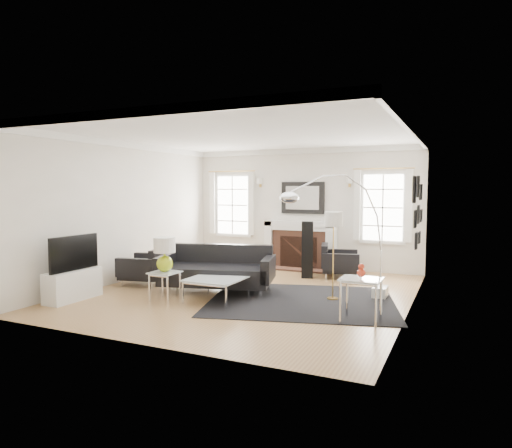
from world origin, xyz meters
The scene contains 25 objects.
floor centered at (0.00, 0.00, 0.00)m, with size 6.00×6.00×0.00m, color olive.
back_wall centered at (0.00, 3.00, 1.40)m, with size 5.50×0.04×2.80m, color silver.
front_wall centered at (0.00, -3.00, 1.40)m, with size 5.50×0.04×2.80m, color silver.
left_wall centered at (-2.75, 0.00, 1.40)m, with size 0.04×6.00×2.80m, color silver.
right_wall centered at (2.75, 0.00, 1.40)m, with size 0.04×6.00×2.80m, color silver.
ceiling centered at (0.00, 0.00, 2.80)m, with size 5.50×6.00×0.02m, color white.
crown_molding centered at (0.00, 0.00, 2.74)m, with size 5.50×6.00×0.12m, color white.
fireplace centered at (0.00, 2.79, 0.54)m, with size 1.70×0.69×1.11m.
mantel_mirror centered at (0.00, 2.95, 1.65)m, with size 1.05×0.07×0.75m.
window_left centered at (-1.85, 2.95, 1.46)m, with size 1.24×0.15×1.62m.
window_right centered at (1.85, 2.95, 1.46)m, with size 1.24×0.15×1.62m.
gallery_wall centered at (2.72, 1.30, 1.53)m, with size 0.04×1.73×1.29m.
tv_unit centered at (-2.44, -1.70, 0.33)m, with size 0.35×1.00×1.09m.
area_rug centered at (1.06, -0.19, 0.01)m, with size 3.00×2.50×0.01m, color black.
sofa centered at (-0.61, -0.06, 0.37)m, with size 2.24×1.44×0.67m.
armchair_left centered at (-2.14, -0.14, 0.33)m, with size 0.94×1.01×0.59m.
armchair_right centered at (1.07, 2.13, 0.32)m, with size 0.94×1.01×0.57m.
coffee_table centered at (-0.22, -0.77, 0.36)m, with size 0.88×0.88×0.39m.
side_table_left centered at (-1.02, -1.09, 0.38)m, with size 0.44×0.44×0.48m.
nesting_table centered at (2.20, -0.98, 0.50)m, with size 0.56×0.47×0.62m.
gourd_lamp centered at (-1.02, -1.09, 0.82)m, with size 0.36×0.36×0.58m.
orange_vase centered at (2.20, -0.98, 0.72)m, with size 0.12×0.12×0.19m.
arc_floor_lamp centered at (1.57, 0.10, 1.17)m, with size 1.53×1.42×2.17m.
stick_floor_lamp centered at (1.50, 0.14, 1.28)m, with size 0.30×0.30×1.48m.
speaker_tower centered at (0.51, 1.79, 0.59)m, with size 0.24×0.24×1.18m, color black.
Camera 1 is at (3.47, -7.27, 1.86)m, focal length 32.00 mm.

